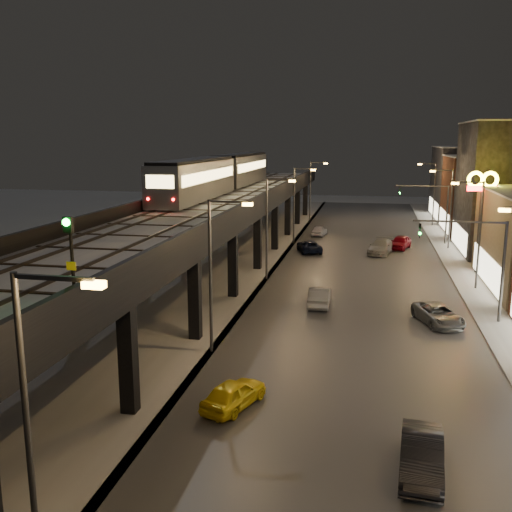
{
  "coord_description": "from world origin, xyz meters",
  "views": [
    {
      "loc": [
        8.12,
        -17.59,
        12.32
      ],
      "look_at": [
        1.12,
        17.23,
        5.0
      ],
      "focal_mm": 40.0,
      "sensor_mm": 36.0,
      "label": 1
    }
  ],
  "objects_px": {
    "car_onc_dark": "(438,315)",
    "car_onc_white": "(381,247)",
    "car_onc_red": "(400,243)",
    "car_mid_silver": "(309,247)",
    "rail_signal": "(70,242)",
    "car_onc_silver": "(421,456)",
    "car_far_white": "(319,231)",
    "subway_train": "(222,173)",
    "car_near_white": "(319,297)",
    "car_taxi": "(234,395)"
  },
  "relations": [
    {
      "from": "car_mid_silver",
      "to": "car_onc_dark",
      "type": "xyz_separation_m",
      "value": [
        11.22,
        -23.22,
        0.0
      ]
    },
    {
      "from": "car_mid_silver",
      "to": "car_onc_dark",
      "type": "relative_size",
      "value": 0.99
    },
    {
      "from": "car_far_white",
      "to": "car_onc_silver",
      "type": "distance_m",
      "value": 53.38
    },
    {
      "from": "subway_train",
      "to": "car_onc_red",
      "type": "xyz_separation_m",
      "value": [
        20.15,
        2.6,
        -7.77
      ]
    },
    {
      "from": "car_onc_red",
      "to": "car_mid_silver",
      "type": "bearing_deg",
      "value": -141.72
    },
    {
      "from": "car_taxi",
      "to": "car_onc_dark",
      "type": "relative_size",
      "value": 0.82
    },
    {
      "from": "rail_signal",
      "to": "car_onc_white",
      "type": "height_order",
      "value": "rail_signal"
    },
    {
      "from": "car_near_white",
      "to": "car_mid_silver",
      "type": "xyz_separation_m",
      "value": [
        -2.97,
        20.5,
        -0.05
      ]
    },
    {
      "from": "car_onc_red",
      "to": "car_far_white",
      "type": "bearing_deg",
      "value": 160.7
    },
    {
      "from": "car_mid_silver",
      "to": "car_onc_dark",
      "type": "bearing_deg",
      "value": 98.11
    },
    {
      "from": "car_taxi",
      "to": "car_onc_white",
      "type": "xyz_separation_m",
      "value": [
        7.15,
        38.42,
        0.1
      ]
    },
    {
      "from": "subway_train",
      "to": "car_onc_dark",
      "type": "bearing_deg",
      "value": -48.83
    },
    {
      "from": "car_taxi",
      "to": "car_near_white",
      "type": "height_order",
      "value": "car_near_white"
    },
    {
      "from": "car_taxi",
      "to": "car_onc_white",
      "type": "relative_size",
      "value": 0.74
    },
    {
      "from": "car_onc_silver",
      "to": "car_onc_red",
      "type": "distance_m",
      "value": 45.5
    },
    {
      "from": "car_mid_silver",
      "to": "car_onc_red",
      "type": "bearing_deg",
      "value": -176.37
    },
    {
      "from": "rail_signal",
      "to": "car_onc_red",
      "type": "relative_size",
      "value": 0.7
    },
    {
      "from": "car_taxi",
      "to": "car_onc_white",
      "type": "bearing_deg",
      "value": -81.04
    },
    {
      "from": "subway_train",
      "to": "car_onc_white",
      "type": "xyz_separation_m",
      "value": [
        17.91,
        -0.63,
        -7.75
      ]
    },
    {
      "from": "car_onc_white",
      "to": "car_onc_red",
      "type": "relative_size",
      "value": 1.2
    },
    {
      "from": "car_mid_silver",
      "to": "car_far_white",
      "type": "height_order",
      "value": "same"
    },
    {
      "from": "car_taxi",
      "to": "car_near_white",
      "type": "xyz_separation_m",
      "value": [
        2.41,
        17.28,
        0.04
      ]
    },
    {
      "from": "car_onc_silver",
      "to": "car_onc_dark",
      "type": "xyz_separation_m",
      "value": [
        2.55,
        18.38,
        -0.06
      ]
    },
    {
      "from": "subway_train",
      "to": "car_near_white",
      "type": "height_order",
      "value": "subway_train"
    },
    {
      "from": "subway_train",
      "to": "rail_signal",
      "type": "distance_m",
      "value": 45.55
    },
    {
      "from": "subway_train",
      "to": "car_near_white",
      "type": "xyz_separation_m",
      "value": [
        13.17,
        -21.77,
        -7.81
      ]
    },
    {
      "from": "car_far_white",
      "to": "car_onc_white",
      "type": "height_order",
      "value": "car_onc_white"
    },
    {
      "from": "car_onc_silver",
      "to": "car_far_white",
      "type": "bearing_deg",
      "value": 103.65
    },
    {
      "from": "car_mid_silver",
      "to": "car_onc_silver",
      "type": "distance_m",
      "value": 42.49
    },
    {
      "from": "subway_train",
      "to": "car_far_white",
      "type": "xyz_separation_m",
      "value": [
        10.32,
        9.81,
        -7.86
      ]
    },
    {
      "from": "car_near_white",
      "to": "car_onc_red",
      "type": "xyz_separation_m",
      "value": [
        6.98,
        24.38,
        0.04
      ]
    },
    {
      "from": "car_near_white",
      "to": "rail_signal",
      "type": "bearing_deg",
      "value": 72.37
    },
    {
      "from": "car_onc_white",
      "to": "car_far_white",
      "type": "bearing_deg",
      "value": 137.05
    },
    {
      "from": "rail_signal",
      "to": "car_onc_dark",
      "type": "xyz_separation_m",
      "value": [
        15.02,
        20.6,
        -8.13
      ]
    },
    {
      "from": "car_onc_dark",
      "to": "rail_signal",
      "type": "bearing_deg",
      "value": -145.05
    },
    {
      "from": "car_onc_white",
      "to": "car_onc_red",
      "type": "bearing_deg",
      "value": 66.39
    },
    {
      "from": "car_onc_red",
      "to": "subway_train",
      "type": "bearing_deg",
      "value": -155.66
    },
    {
      "from": "car_far_white",
      "to": "car_mid_silver",
      "type": "bearing_deg",
      "value": 96.16
    },
    {
      "from": "car_taxi",
      "to": "car_onc_red",
      "type": "distance_m",
      "value": 42.7
    },
    {
      "from": "rail_signal",
      "to": "car_far_white",
      "type": "relative_size",
      "value": 0.79
    },
    {
      "from": "car_taxi",
      "to": "rail_signal",
      "type": "bearing_deg",
      "value": 73.69
    },
    {
      "from": "subway_train",
      "to": "car_mid_silver",
      "type": "bearing_deg",
      "value": -7.14
    },
    {
      "from": "car_far_white",
      "to": "car_onc_dark",
      "type": "height_order",
      "value": "car_onc_dark"
    },
    {
      "from": "car_onc_dark",
      "to": "car_onc_white",
      "type": "relative_size",
      "value": 0.9
    },
    {
      "from": "subway_train",
      "to": "car_taxi",
      "type": "height_order",
      "value": "subway_train"
    },
    {
      "from": "car_mid_silver",
      "to": "car_onc_white",
      "type": "height_order",
      "value": "car_onc_white"
    },
    {
      "from": "car_near_white",
      "to": "car_mid_silver",
      "type": "relative_size",
      "value": 0.91
    },
    {
      "from": "car_near_white",
      "to": "car_onc_red",
      "type": "relative_size",
      "value": 0.97
    },
    {
      "from": "subway_train",
      "to": "car_near_white",
      "type": "relative_size",
      "value": 9.11
    },
    {
      "from": "car_onc_dark",
      "to": "car_onc_silver",
      "type": "bearing_deg",
      "value": -116.85
    }
  ]
}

